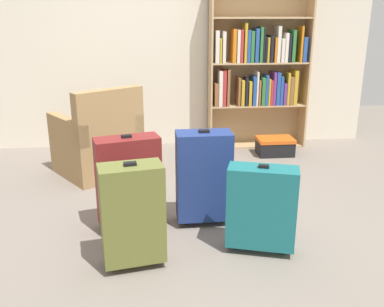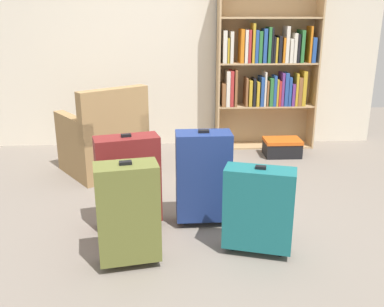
# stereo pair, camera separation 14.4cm
# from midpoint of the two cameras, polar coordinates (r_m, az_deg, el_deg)

# --- Properties ---
(ground_plane) EXTENTS (8.29, 8.29, 0.00)m
(ground_plane) POSITION_cam_midpoint_polar(r_m,az_deg,el_deg) (3.44, 1.26, -9.09)
(ground_plane) COLOR slate
(back_wall) EXTENTS (4.74, 0.10, 2.60)m
(back_wall) POSITION_cam_midpoint_polar(r_m,az_deg,el_deg) (5.28, -0.45, 15.16)
(back_wall) COLOR beige
(back_wall) RESTS_ON ground
(bookshelf) EXTENTS (1.17, 0.29, 2.01)m
(bookshelf) POSITION_cam_midpoint_polar(r_m,az_deg,el_deg) (5.24, 10.52, 11.33)
(bookshelf) COLOR tan
(bookshelf) RESTS_ON ground
(armchair) EXTENTS (0.97, 0.97, 0.90)m
(armchair) POSITION_cam_midpoint_polar(r_m,az_deg,el_deg) (4.46, -10.61, 1.45)
(armchair) COLOR #9E7A4C
(armchair) RESTS_ON ground
(mug) EXTENTS (0.12, 0.08, 0.10)m
(mug) POSITION_cam_midpoint_polar(r_m,az_deg,el_deg) (4.43, -4.66, -2.07)
(mug) COLOR white
(mug) RESTS_ON ground
(storage_box) EXTENTS (0.41, 0.29, 0.20)m
(storage_box) POSITION_cam_midpoint_polar(r_m,az_deg,el_deg) (5.07, 12.62, 0.84)
(storage_box) COLOR black
(storage_box) RESTS_ON ground
(suitcase_navy_blue) EXTENTS (0.42, 0.23, 0.75)m
(suitcase_navy_blue) POSITION_cam_midpoint_polar(r_m,az_deg,el_deg) (3.29, 2.77, -3.02)
(suitcase_navy_blue) COLOR navy
(suitcase_navy_blue) RESTS_ON ground
(suitcase_olive) EXTENTS (0.42, 0.28, 0.71)m
(suitcase_olive) POSITION_cam_midpoint_polar(r_m,az_deg,el_deg) (2.78, -6.97, -7.74)
(suitcase_olive) COLOR brown
(suitcase_olive) RESTS_ON ground
(suitcase_teal) EXTENTS (0.50, 0.32, 0.63)m
(suitcase_teal) POSITION_cam_midpoint_polar(r_m,az_deg,el_deg) (2.95, 10.18, -7.17)
(suitcase_teal) COLOR #19666B
(suitcase_teal) RESTS_ON ground
(suitcase_dark_red) EXTENTS (0.50, 0.31, 0.74)m
(suitcase_dark_red) POSITION_cam_midpoint_polar(r_m,az_deg,el_deg) (3.27, -7.16, -3.45)
(suitcase_dark_red) COLOR maroon
(suitcase_dark_red) RESTS_ON ground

